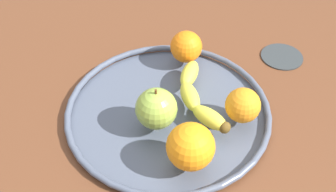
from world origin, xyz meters
The scene contains 8 objects.
ground_plane centered at (0.00, 0.00, -2.00)cm, with size 135.81×135.81×4.00cm, color brown.
fruit_bowl centered at (0.00, 0.00, 0.92)cm, with size 38.99×38.99×1.80cm.
banana centered at (1.31, 5.48, 3.37)cm, with size 20.27×9.07×3.15cm.
apple centered at (2.57, -3.59, 5.55)cm, with size 7.50×7.50×8.30cm.
orange_front_left centered at (-11.00, 9.77, 5.13)cm, with size 6.66×6.66×6.66cm, color orange.
orange_front_right centered at (12.83, -2.42, 5.79)cm, with size 7.99×7.99×7.99cm, color orange.
orange_back_left centered at (8.33, 10.79, 5.01)cm, with size 6.42×6.42×6.42cm, color orange.
ambient_coaster centered at (-3.93, 30.16, 0.30)cm, with size 9.19×9.19×0.60cm, color #2E3335.
Camera 1 is at (48.14, -24.27, 58.09)cm, focal length 44.22 mm.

